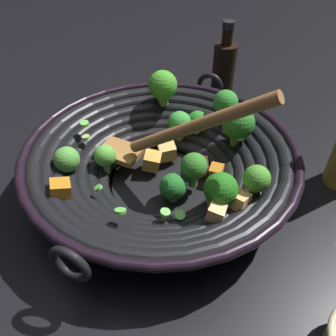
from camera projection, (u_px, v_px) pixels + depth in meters
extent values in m
plane|color=black|center=(161.00, 186.00, 0.57)|extent=(4.00, 4.00, 0.00)
cylinder|color=black|center=(161.00, 184.00, 0.57)|extent=(0.16, 0.16, 0.01)
torus|color=black|center=(161.00, 178.00, 0.56)|extent=(0.22, 0.22, 0.02)
torus|color=black|center=(161.00, 174.00, 0.55)|extent=(0.25, 0.25, 0.02)
torus|color=black|center=(161.00, 170.00, 0.55)|extent=(0.28, 0.28, 0.02)
torus|color=black|center=(161.00, 166.00, 0.54)|extent=(0.31, 0.31, 0.02)
torus|color=black|center=(161.00, 162.00, 0.54)|extent=(0.34, 0.34, 0.02)
torus|color=black|center=(161.00, 158.00, 0.53)|extent=(0.37, 0.37, 0.02)
torus|color=black|center=(161.00, 153.00, 0.52)|extent=(0.41, 0.41, 0.02)
torus|color=black|center=(160.00, 149.00, 0.52)|extent=(0.43, 0.43, 0.01)
torus|color=black|center=(210.00, 86.00, 0.67)|extent=(0.05, 0.03, 0.05)
torus|color=black|center=(70.00, 264.00, 0.37)|extent=(0.05, 0.03, 0.05)
cylinder|color=#5C8E3A|center=(236.00, 140.00, 0.57)|extent=(0.02, 0.02, 0.02)
sphere|color=#287024|center=(238.00, 123.00, 0.55)|extent=(0.05, 0.05, 0.05)
cylinder|color=#689D3C|center=(254.00, 191.00, 0.47)|extent=(0.02, 0.02, 0.02)
sphere|color=#46952D|center=(257.00, 179.00, 0.46)|extent=(0.04, 0.04, 0.04)
cylinder|color=#639343|center=(163.00, 100.00, 0.64)|extent=(0.02, 0.02, 0.02)
sphere|color=green|center=(163.00, 85.00, 0.61)|extent=(0.05, 0.05, 0.05)
cylinder|color=#85B753|center=(107.00, 168.00, 0.56)|extent=(0.02, 0.02, 0.02)
sphere|color=#55A93A|center=(105.00, 156.00, 0.54)|extent=(0.04, 0.04, 0.04)
cylinder|color=#59A44C|center=(193.00, 180.00, 0.53)|extent=(0.02, 0.02, 0.02)
sphere|color=#337B28|center=(194.00, 166.00, 0.52)|extent=(0.04, 0.04, 0.04)
cylinder|color=#8ABB49|center=(197.00, 131.00, 0.62)|extent=(0.02, 0.02, 0.02)
sphere|color=#237723|center=(197.00, 121.00, 0.61)|extent=(0.04, 0.04, 0.04)
cylinder|color=#76A34A|center=(218.00, 203.00, 0.47)|extent=(0.03, 0.03, 0.02)
sphere|color=#237019|center=(220.00, 190.00, 0.45)|extent=(0.05, 0.05, 0.05)
cylinder|color=#85C05C|center=(222.00, 114.00, 0.61)|extent=(0.02, 0.02, 0.02)
sphere|color=#2B7B2A|center=(224.00, 102.00, 0.59)|extent=(0.04, 0.04, 0.04)
cylinder|color=#7EAD50|center=(70.00, 170.00, 0.52)|extent=(0.02, 0.02, 0.01)
sphere|color=#519D3C|center=(67.00, 160.00, 0.51)|extent=(0.04, 0.04, 0.04)
cylinder|color=#69984E|center=(173.00, 197.00, 0.53)|extent=(0.02, 0.02, 0.01)
sphere|color=#206F26|center=(173.00, 187.00, 0.51)|extent=(0.04, 0.04, 0.04)
cylinder|color=#7BA54B|center=(179.00, 135.00, 0.62)|extent=(0.03, 0.03, 0.02)
sphere|color=green|center=(180.00, 123.00, 0.60)|extent=(0.04, 0.04, 0.04)
cube|color=#CF8942|center=(199.00, 167.00, 0.57)|extent=(0.04, 0.04, 0.03)
cube|color=#E5B463|center=(167.00, 150.00, 0.59)|extent=(0.04, 0.04, 0.04)
cube|color=orange|center=(60.00, 190.00, 0.46)|extent=(0.04, 0.04, 0.03)
cube|color=#E9B470|center=(216.00, 213.00, 0.44)|extent=(0.03, 0.03, 0.03)
cube|color=#E8B161|center=(239.00, 201.00, 0.46)|extent=(0.03, 0.03, 0.03)
cube|color=orange|center=(219.00, 198.00, 0.48)|extent=(0.04, 0.04, 0.03)
cube|color=#C4751C|center=(217.00, 171.00, 0.55)|extent=(0.03, 0.03, 0.02)
cube|color=gold|center=(152.00, 161.00, 0.57)|extent=(0.04, 0.04, 0.03)
cylinder|color=#99D166|center=(86.00, 137.00, 0.56)|extent=(0.02, 0.02, 0.01)
cylinder|color=#56B247|center=(190.00, 121.00, 0.62)|extent=(0.02, 0.02, 0.01)
cylinder|color=#6BC651|center=(85.00, 123.00, 0.56)|extent=(0.02, 0.02, 0.01)
cylinder|color=#6BC651|center=(241.00, 138.00, 0.55)|extent=(0.02, 0.02, 0.00)
cylinder|color=#6BC651|center=(180.00, 215.00, 0.46)|extent=(0.02, 0.02, 0.01)
cylinder|color=#56B247|center=(98.00, 188.00, 0.48)|extent=(0.02, 0.02, 0.01)
cylinder|color=#6BC651|center=(220.00, 203.00, 0.48)|extent=(0.02, 0.02, 0.01)
cylinder|color=#6BC651|center=(170.00, 146.00, 0.59)|extent=(0.02, 0.02, 0.01)
cylinder|color=#6BC651|center=(165.00, 213.00, 0.45)|extent=(0.02, 0.02, 0.01)
cylinder|color=#56B247|center=(120.00, 211.00, 0.43)|extent=(0.02, 0.02, 0.01)
cube|color=#9E6B38|center=(120.00, 152.00, 0.57)|extent=(0.08, 0.07, 0.01)
cylinder|color=#9B673A|center=(195.00, 126.00, 0.46)|extent=(0.21, 0.09, 0.16)
cylinder|color=black|center=(223.00, 75.00, 0.74)|extent=(0.05, 0.05, 0.13)
cylinder|color=black|center=(227.00, 37.00, 0.68)|extent=(0.02, 0.02, 0.03)
cylinder|color=black|center=(229.00, 25.00, 0.66)|extent=(0.03, 0.03, 0.01)
sphere|color=silver|center=(133.00, 92.00, 0.78)|extent=(0.04, 0.04, 0.04)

